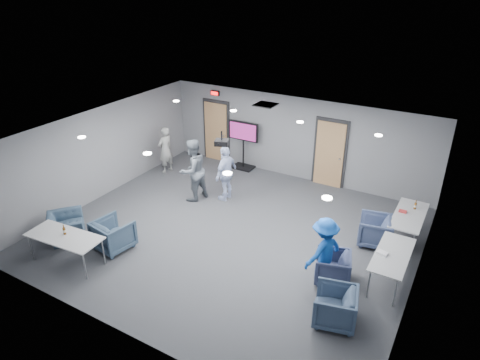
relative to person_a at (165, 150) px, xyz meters
The scene contains 29 objects.
floor 4.54m from the person_a, 29.26° to the right, with size 9.00×9.00×0.00m, color #393D41.
ceiling 4.86m from the person_a, 29.26° to the right, with size 9.00×9.00×0.00m, color white.
wall_back 4.34m from the person_a, 24.95° to the left, with size 9.00×0.02×2.70m, color slate.
wall_front 7.33m from the person_a, 57.77° to the right, with size 9.00×0.02×2.70m, color slate.
wall_left 2.33m from the person_a, 105.35° to the right, with size 0.02×8.00×2.70m, color slate.
wall_right 8.70m from the person_a, 14.58° to the right, with size 0.02×8.00×2.70m, color slate.
door_left 2.00m from the person_a, 63.02° to the left, with size 1.06×0.17×2.24m.
door_right 5.40m from the person_a, 19.13° to the left, with size 1.06×0.17×2.24m.
exit_sign 2.57m from the person_a, 62.76° to the left, with size 0.32×0.08×0.16m.
hvac_diffuser 3.94m from the person_a, 10.25° to the left, with size 0.60×0.60×0.03m, color black.
downlights 4.85m from the person_a, 29.26° to the right, with size 6.18×3.78×0.02m.
person_a is the anchor object (origin of this frame).
person_b 2.27m from the person_a, 30.47° to the right, with size 0.92×0.72×1.90m, color slate.
person_c 2.86m from the person_a, 13.13° to the right, with size 0.99×0.41×1.69m, color #C4D4FC.
person_d 7.18m from the person_a, 23.22° to the right, with size 1.00×0.58×1.55m, color #1B51B1.
chair_right_a 7.31m from the person_a, ahead, with size 0.80×0.82×0.75m, color #3E4A6B.
chair_right_b 7.34m from the person_a, 21.92° to the right, with size 0.74×0.76×0.69m, color #384162.
chair_right_c 8.25m from the person_a, 28.40° to the right, with size 0.79×0.81×0.74m, color #394B64.
chair_front_a 4.57m from the person_a, 67.60° to the right, with size 0.83×0.85×0.77m, color #384C61.
chair_front_b 4.54m from the person_a, 85.56° to the right, with size 0.98×0.85×0.64m, color #34465A.
table_right_a 7.90m from the person_a, ahead, with size 0.71×1.70×0.73m.
table_right_b 8.19m from the person_a, 15.17° to the right, with size 0.70×1.67×0.73m.
table_front_left 5.33m from the person_a, 76.80° to the right, with size 1.87×0.90×0.73m.
bottle_front 5.26m from the person_a, 77.01° to the right, with size 0.07×0.07×0.25m.
bottle_right 7.96m from the person_a, ahead, with size 0.06×0.06×0.25m.
snack_box 7.73m from the person_a, ahead, with size 0.19×0.13×0.04m, color red.
wrapper 8.03m from the person_a, 16.35° to the right, with size 0.22×0.15×0.05m, color white.
tv_stand 2.64m from the person_a, 36.33° to the left, with size 1.09×0.52×1.68m.
projector 4.36m from the person_a, 29.69° to the right, with size 0.41×0.38×0.36m.
Camera 1 is at (4.92, -8.13, 6.16)m, focal length 32.00 mm.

